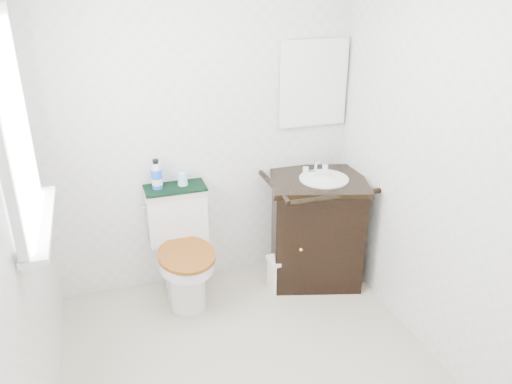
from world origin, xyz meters
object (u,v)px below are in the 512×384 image
trash_bin (281,273)px  toilet (182,253)px  cup (183,179)px  vanity (316,226)px  mouthwash_bottle (157,175)px

trash_bin → toilet: bearing=166.4°
cup → vanity: bearing=-12.0°
mouthwash_bottle → trash_bin: bearing=-20.5°
trash_bin → mouthwash_bottle: 1.16m
vanity → trash_bin: bearing=-161.9°
toilet → vanity: vanity is taller
mouthwash_bottle → cup: 0.18m
toilet → trash_bin: toilet is taller
trash_bin → cup: bearing=154.3°
vanity → mouthwash_bottle: 1.24m
toilet → cup: (0.06, 0.14, 0.51)m
toilet → vanity: (1.01, -0.06, 0.08)m
toilet → mouthwash_bottle: (-0.12, 0.13, 0.56)m
vanity → mouthwash_bottle: mouthwash_bottle is taller
toilet → cup: size_ratio=8.91×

